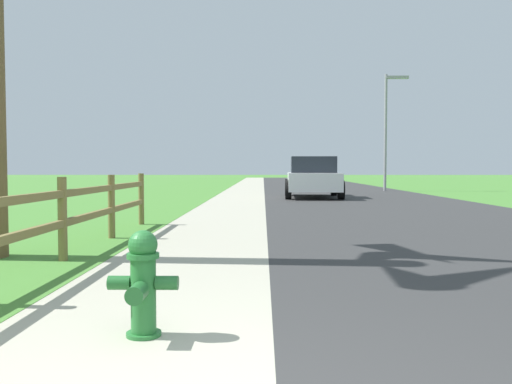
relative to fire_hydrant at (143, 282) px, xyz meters
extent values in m
plane|color=#478232|center=(0.88, 23.29, -0.38)|extent=(120.00, 120.00, 0.00)
cube|color=#323232|center=(4.38, 25.29, -0.37)|extent=(7.00, 66.00, 0.01)
cube|color=#ADA994|center=(-2.12, 25.29, -0.37)|extent=(6.00, 66.00, 0.01)
cube|color=#478232|center=(-3.62, 25.29, -0.37)|extent=(5.00, 66.00, 0.00)
cylinder|color=#287233|center=(0.00, 0.01, -0.09)|extent=(0.17, 0.17, 0.57)
cylinder|color=#287233|center=(0.00, 0.01, -0.36)|extent=(0.24, 0.24, 0.03)
cylinder|color=#287233|center=(0.00, 0.01, 0.18)|extent=(0.22, 0.22, 0.03)
sphere|color=#287233|center=(0.00, 0.01, 0.25)|extent=(0.20, 0.20, 0.20)
cube|color=#22612B|center=(0.00, 0.01, 0.31)|extent=(0.04, 0.04, 0.04)
cylinder|color=#22612B|center=(-0.16, 0.01, -0.01)|extent=(0.15, 0.10, 0.10)
cylinder|color=#22612B|center=(0.16, 0.01, -0.01)|extent=(0.15, 0.10, 0.10)
cylinder|color=#22612B|center=(0.00, -0.16, -0.04)|extent=(0.12, 0.18, 0.12)
cylinder|color=olive|center=(-1.64, 2.87, 0.14)|extent=(0.11, 0.11, 1.04)
cylinder|color=olive|center=(-1.64, 4.95, 0.14)|extent=(0.11, 0.11, 1.04)
cylinder|color=olive|center=(-1.64, 7.04, 0.14)|extent=(0.11, 0.11, 1.04)
cube|color=olive|center=(-1.64, 2.87, 0.09)|extent=(0.07, 8.34, 0.09)
cube|color=olive|center=(-1.64, 2.87, 0.45)|extent=(0.07, 8.34, 0.09)
cube|color=white|center=(2.74, 16.94, 0.25)|extent=(2.07, 4.50, 0.66)
cube|color=#1E232B|center=(2.73, 16.78, 0.89)|extent=(1.75, 1.97, 0.61)
cylinder|color=black|center=(3.64, 15.53, -0.03)|extent=(0.25, 0.70, 0.69)
cylinder|color=black|center=(1.73, 15.61, -0.03)|extent=(0.25, 0.70, 0.69)
cylinder|color=black|center=(3.74, 18.28, -0.03)|extent=(0.25, 0.70, 0.69)
cylinder|color=black|center=(1.84, 18.35, -0.03)|extent=(0.25, 0.70, 0.69)
cylinder|color=gray|center=(6.87, 22.71, 2.50)|extent=(0.14, 0.14, 5.75)
cube|color=#999999|center=(7.42, 22.71, 5.22)|extent=(1.10, 0.20, 0.14)
camera|label=1|loc=(0.81, -3.51, 0.77)|focal=36.98mm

